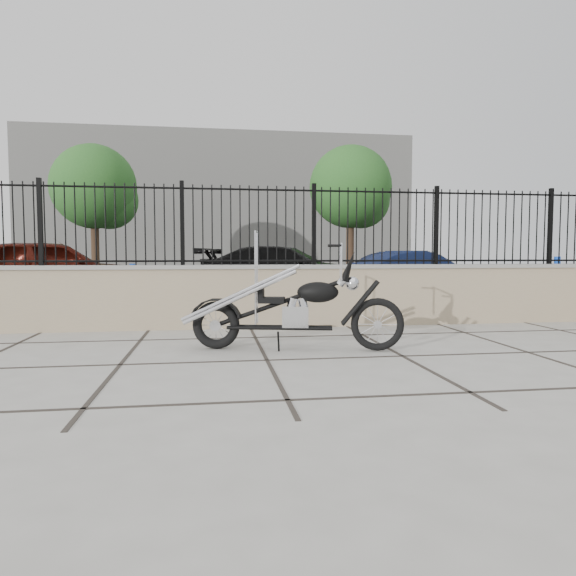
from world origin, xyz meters
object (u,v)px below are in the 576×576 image
at_px(chopper_motorcycle, 292,290).
at_px(car_black, 286,271).
at_px(car_blue, 415,274).
at_px(car_red, 52,271).

distance_m(chopper_motorcycle, car_black, 7.57).
xyz_separation_m(chopper_motorcycle, car_blue, (4.36, 6.91, -0.10)).
height_order(chopper_motorcycle, car_black, chopper_motorcycle).
xyz_separation_m(car_red, car_blue, (8.87, 0.54, -0.14)).
distance_m(car_red, car_black, 5.64).
distance_m(car_red, car_blue, 8.89).
relative_size(car_red, car_black, 0.95).
bearing_deg(car_red, car_blue, -105.00).
bearing_deg(car_black, chopper_motorcycle, -169.03).
bearing_deg(car_blue, chopper_motorcycle, 135.84).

